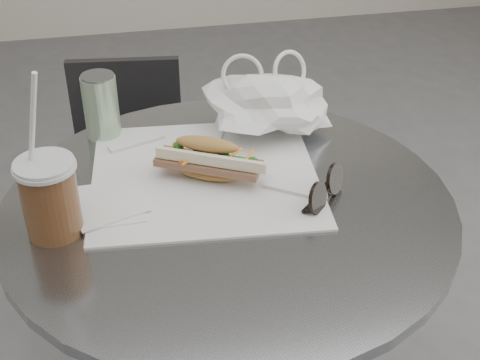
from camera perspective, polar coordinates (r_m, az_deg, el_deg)
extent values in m
cylinder|color=slate|center=(1.37, -0.86, -14.56)|extent=(0.08, 0.08, 0.71)
cylinder|color=slate|center=(1.13, -1.02, -2.16)|extent=(0.76, 0.76, 0.02)
cylinder|color=#2A2A2C|center=(2.00, -8.45, -10.43)|extent=(0.33, 0.33, 0.02)
cylinder|color=#2A2A2C|center=(1.87, -8.97, -5.77)|extent=(0.06, 0.06, 0.44)
cylinder|color=#2A2A2C|center=(1.74, -9.59, -0.16)|extent=(0.37, 0.37, 0.02)
cube|color=#2A2A2C|center=(1.82, -9.68, 6.45)|extent=(0.29, 0.06, 0.25)
cube|color=white|center=(1.18, -3.05, 0.45)|extent=(0.42, 0.40, 0.00)
ellipsoid|color=#B49444|center=(1.16, -2.68, 0.67)|extent=(0.24, 0.18, 0.02)
cube|color=brown|center=(1.15, -2.70, 1.44)|extent=(0.19, 0.13, 0.01)
ellipsoid|color=#B49444|center=(1.15, -2.81, 2.76)|extent=(0.24, 0.18, 0.04)
cylinder|color=brown|center=(1.06, -15.86, -1.72)|extent=(0.09, 0.09, 0.12)
cylinder|color=silver|center=(1.02, -16.39, 1.20)|extent=(0.09, 0.09, 0.01)
cylinder|color=white|center=(1.01, -17.33, 3.43)|extent=(0.05, 0.04, 0.22)
cylinder|color=black|center=(1.09, 6.65, -1.60)|extent=(0.05, 0.05, 0.05)
cylinder|color=black|center=(1.14, 8.10, 0.07)|extent=(0.05, 0.05, 0.05)
cube|color=black|center=(1.12, 7.37, -1.01)|extent=(0.02, 0.02, 0.01)
cube|color=white|center=(1.12, -11.51, -2.14)|extent=(0.13, 0.13, 0.01)
cube|color=white|center=(1.12, -11.54, -1.94)|extent=(0.15, 0.15, 0.00)
cylinder|color=#589154|center=(1.31, -11.77, 6.14)|extent=(0.07, 0.07, 0.12)
cylinder|color=slate|center=(1.28, -12.09, 8.66)|extent=(0.06, 0.06, 0.00)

